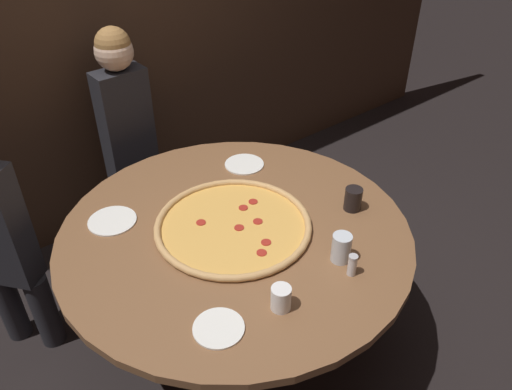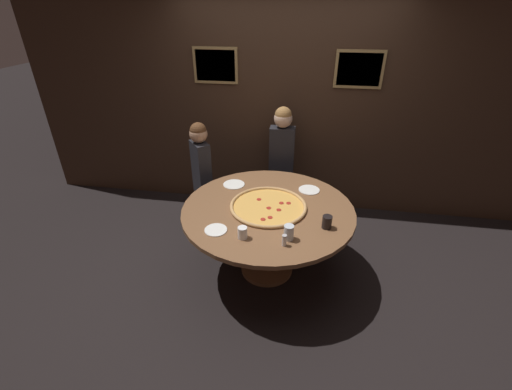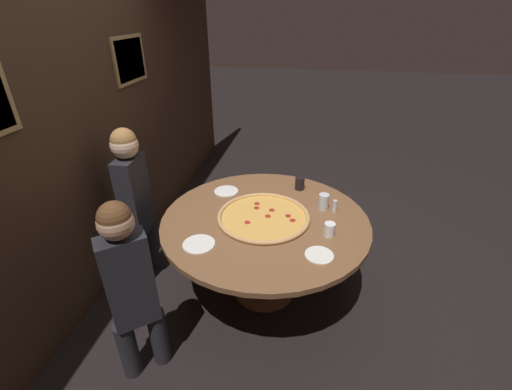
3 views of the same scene
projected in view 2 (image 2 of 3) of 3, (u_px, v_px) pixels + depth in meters
name	position (u px, v px, depth m)	size (l,w,h in m)	color
ground_plane	(267.00, 269.00, 3.51)	(24.00, 24.00, 0.00)	black
back_wall	(284.00, 106.00, 4.06)	(6.40, 0.08, 2.60)	#3D281C
dining_table	(268.00, 220.00, 3.21)	(1.59, 1.59, 0.74)	brown
giant_pizza	(268.00, 206.00, 3.15)	(0.71, 0.71, 0.03)	#E5A84C
drink_cup_centre_back	(242.00, 233.00, 2.73)	(0.08, 0.08, 0.10)	white
drink_cup_by_shaker	(327.00, 222.00, 2.85)	(0.08, 0.08, 0.11)	black
drink_cup_far_right	(289.00, 232.00, 2.71)	(0.08, 0.08, 0.13)	silver
white_plate_far_back	(309.00, 190.00, 3.44)	(0.21, 0.21, 0.01)	white
white_plate_right_side	(216.00, 230.00, 2.84)	(0.19, 0.19, 0.01)	white
white_plate_near_front	(234.00, 184.00, 3.54)	(0.22, 0.22, 0.01)	white
condiment_shaker	(284.00, 240.00, 2.65)	(0.04, 0.04, 0.10)	silver
diner_centre_back	(282.00, 157.00, 4.04)	(0.35, 0.21, 1.39)	#232328
diner_far_left	(202.00, 171.00, 3.84)	(0.29, 0.32, 1.29)	#232328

